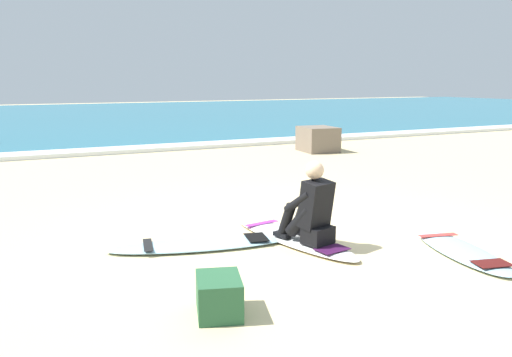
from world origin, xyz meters
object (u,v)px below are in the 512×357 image
shoreline_rock (318,139)px  surfboard_spare_far (461,250)px  surfer_seated (311,211)px  surfboard_spare_near (200,244)px  surfboard_main (292,237)px  beach_bag (219,296)px

shoreline_rock → surfboard_spare_far: bearing=-112.4°
surfer_seated → surfboard_spare_near: size_ratio=0.43×
surfboard_main → shoreline_rock: size_ratio=2.19×
surfer_seated → beach_bag: bearing=-144.1°
surfboard_main → shoreline_rock: (4.71, 6.67, 0.30)m
surfboard_main → surfboard_spare_far: 1.93m
surfer_seated → surfboard_spare_near: bearing=153.2°
surfboard_spare_far → beach_bag: size_ratio=3.71×
shoreline_rock → beach_bag: (-6.30, -8.19, -0.17)m
surfboard_spare_near → surfboard_spare_far: bearing=-30.9°
surfboard_spare_far → shoreline_rock: size_ratio=1.73×
surfboard_spare_near → surfer_seated: bearing=-26.8°
surfboard_main → beach_bag: bearing=-136.3°
shoreline_rock → beach_bag: shoreline_rock is taller
surfboard_spare_far → beach_bag: beach_bag is taller
surfboard_spare_near → beach_bag: beach_bag is taller
surfboard_main → shoreline_rock: 8.17m
shoreline_rock → surfer_seated: bearing=-123.7°
surfer_seated → beach_bag: size_ratio=1.97×
surfboard_main → beach_bag: (-1.59, -1.52, 0.12)m
surfboard_main → surfer_seated: (0.04, -0.34, 0.40)m
surfer_seated → shoreline_rock: (4.67, 7.01, -0.10)m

